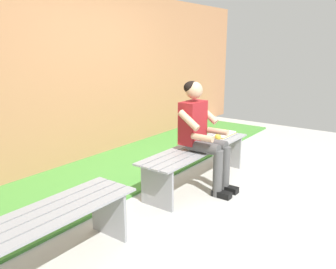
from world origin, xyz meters
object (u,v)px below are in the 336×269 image
object	(u,v)px
apple	(218,137)
book_open	(225,134)
bench_near	(198,156)
bench_far	(22,239)
person_seated	(202,131)

from	to	relation	value
apple	book_open	size ratio (longest dim) A/B	0.20
bench_near	book_open	xyz separation A→B (m)	(-0.71, 0.00, 0.12)
apple	book_open	bearing A→B (deg)	-171.93
book_open	bench_near	bearing A→B (deg)	-0.28
bench_near	apple	distance (m)	0.45
bench_near	bench_far	world-z (taller)	same
person_seated	apple	bearing A→B (deg)	-173.64
bench_far	book_open	bearing A→B (deg)	179.91
bench_near	person_seated	world-z (taller)	person_seated
bench_far	person_seated	bearing A→B (deg)	177.38
person_seated	bench_near	bearing A→B (deg)	-131.30
person_seated	apple	world-z (taller)	person_seated
bench_far	apple	xyz separation A→B (m)	(-2.76, 0.05, 0.15)
bench_far	apple	world-z (taller)	apple
bench_far	person_seated	xyz separation A→B (m)	(-2.24, 0.10, 0.34)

